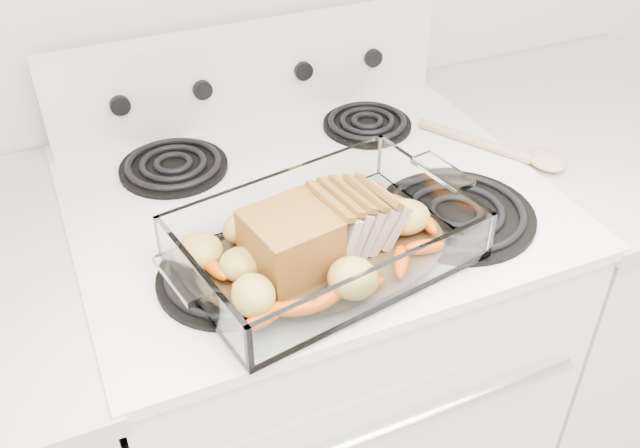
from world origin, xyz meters
name	(u,v)px	position (x,y,z in m)	size (l,w,h in m)	color
electric_range	(311,372)	(0.00, 1.66, 0.48)	(0.78, 0.70, 1.12)	white
counter_right	(568,291)	(0.67, 1.66, 0.47)	(0.58, 0.68, 0.93)	white
baking_dish	(326,247)	(-0.05, 1.48, 0.96)	(0.41, 0.27, 0.08)	white
pork_roast	(311,234)	(-0.07, 1.48, 1.00)	(0.23, 0.11, 0.09)	#966126
roast_vegetables	(312,227)	(-0.05, 1.52, 0.97)	(0.40, 0.22, 0.05)	#D54900
wooden_spoon	(514,151)	(0.39, 1.61, 0.95)	(0.18, 0.25, 0.02)	beige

